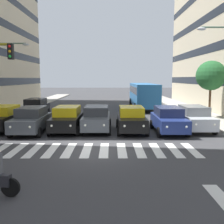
% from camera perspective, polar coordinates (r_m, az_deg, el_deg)
% --- Properties ---
extents(ground_plane, '(180.00, 180.00, 0.00)m').
position_cam_1_polar(ground_plane, '(13.48, -3.67, -8.32)').
color(ground_plane, '#38383A').
extents(crosswalk_markings, '(10.35, 2.80, 0.01)m').
position_cam_1_polar(crosswalk_markings, '(13.48, -3.67, -8.31)').
color(crosswalk_markings, silver).
rests_on(crosswalk_markings, ground_plane).
extents(lane_arrow_0, '(0.50, 2.20, 0.01)m').
position_cam_1_polar(lane_arrow_0, '(8.96, 23.11, -17.22)').
color(lane_arrow_0, silver).
rests_on(lane_arrow_0, ground_plane).
extents(car_0, '(2.02, 4.44, 1.72)m').
position_cam_1_polar(car_0, '(19.17, 17.52, -1.24)').
color(car_0, '#B2B7BC').
rests_on(car_0, ground_plane).
extents(car_1, '(2.02, 4.44, 1.72)m').
position_cam_1_polar(car_1, '(17.98, 12.28, -1.62)').
color(car_1, navy).
rests_on(car_1, ground_plane).
extents(car_2, '(2.02, 4.44, 1.72)m').
position_cam_1_polar(car_2, '(17.89, 4.24, -1.51)').
color(car_2, black).
rests_on(car_2, ground_plane).
extents(car_3, '(2.02, 4.44, 1.72)m').
position_cam_1_polar(car_3, '(18.13, -3.42, -1.38)').
color(car_3, '#474C51').
rests_on(car_3, ground_plane).
extents(car_4, '(2.02, 4.44, 1.72)m').
position_cam_1_polar(car_4, '(18.20, -9.81, -1.45)').
color(car_4, black).
rests_on(car_4, ground_plane).
extents(car_5, '(2.02, 4.44, 1.72)m').
position_cam_1_polar(car_5, '(18.31, -17.24, -1.62)').
color(car_5, '#474C51').
rests_on(car_5, ground_plane).
extents(car_6, '(2.02, 4.44, 1.72)m').
position_cam_1_polar(car_6, '(19.87, -22.82, -1.18)').
color(car_6, black).
rests_on(car_6, ground_plane).
extents(car_row2_0, '(2.02, 4.44, 1.72)m').
position_cam_1_polar(car_row2_0, '(25.98, -16.43, 0.98)').
color(car_row2_0, black).
rests_on(car_row2_0, ground_plane).
extents(bus_behind_traffic, '(2.78, 10.50, 3.00)m').
position_cam_1_polar(bus_behind_traffic, '(31.73, 6.83, 4.11)').
color(bus_behind_traffic, '#286BAD').
rests_on(bus_behind_traffic, ground_plane).
extents(street_lamp_right, '(3.10, 0.28, 6.52)m').
position_cam_1_polar(street_lamp_right, '(23.90, -23.20, 8.14)').
color(street_lamp_right, '#4C6B56').
rests_on(street_lamp_right, sidewalk_right).
extents(street_tree_1, '(2.62, 2.62, 5.06)m').
position_cam_1_polar(street_tree_1, '(24.82, 20.88, 7.45)').
color(street_tree_1, '#513823').
rests_on(street_tree_1, sidewalk_left).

